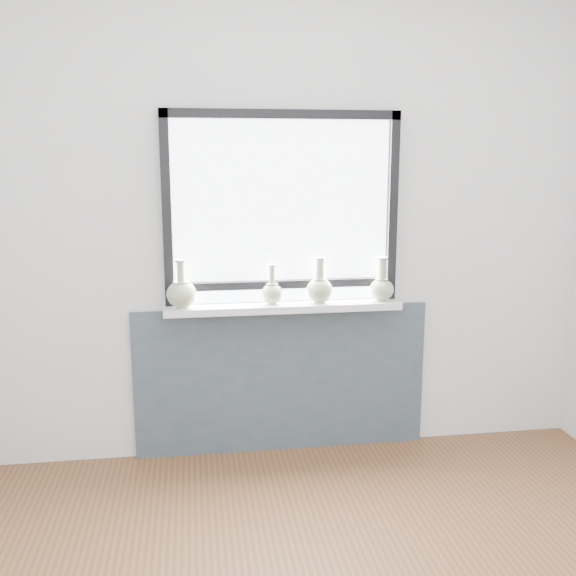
{
  "coord_description": "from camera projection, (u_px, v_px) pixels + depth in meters",
  "views": [
    {
      "loc": [
        -0.5,
        -1.74,
        1.7
      ],
      "look_at": [
        0.0,
        1.55,
        1.02
      ],
      "focal_mm": 40.0,
      "sensor_mm": 36.0,
      "label": 1
    }
  ],
  "objects": [
    {
      "name": "apron_panel",
      "position": [
        282.0,
        379.0,
        3.74
      ],
      "size": [
        1.7,
        0.03,
        0.86
      ],
      "primitive_type": "cube",
      "color": "#424F5A",
      "rests_on": "ground"
    },
    {
      "name": "vase_a",
      "position": [
        182.0,
        293.0,
        3.45
      ],
      "size": [
        0.16,
        0.16,
        0.26
      ],
      "rotation": [
        0.0,
        0.0,
        -0.2
      ],
      "color": "#ACB591",
      "rests_on": "windowsill"
    },
    {
      "name": "windowsill",
      "position": [
        284.0,
        307.0,
        3.58
      ],
      "size": [
        1.32,
        0.18,
        0.04
      ],
      "primitive_type": "cube",
      "color": "white",
      "rests_on": "apron_panel"
    },
    {
      "name": "vase_d",
      "position": [
        382.0,
        287.0,
        3.63
      ],
      "size": [
        0.14,
        0.14,
        0.25
      ],
      "rotation": [
        0.0,
        0.0,
        0.25
      ],
      "color": "#ACB591",
      "rests_on": "windowsill"
    },
    {
      "name": "back_wall",
      "position": [
        281.0,
        230.0,
        3.59
      ],
      "size": [
        3.6,
        0.02,
        2.6
      ],
      "primitive_type": "cube",
      "color": "silver",
      "rests_on": "ground"
    },
    {
      "name": "vase_b",
      "position": [
        272.0,
        292.0,
        3.56
      ],
      "size": [
        0.12,
        0.12,
        0.22
      ],
      "rotation": [
        0.0,
        0.0,
        -0.4
      ],
      "color": "#ACB591",
      "rests_on": "windowsill"
    },
    {
      "name": "vase_c",
      "position": [
        320.0,
        288.0,
        3.58
      ],
      "size": [
        0.15,
        0.15,
        0.26
      ],
      "rotation": [
        0.0,
        0.0,
        -0.17
      ],
      "color": "#ACB591",
      "rests_on": "windowsill"
    },
    {
      "name": "window",
      "position": [
        282.0,
        205.0,
        3.53
      ],
      "size": [
        1.3,
        0.06,
        1.05
      ],
      "color": "black",
      "rests_on": "windowsill"
    }
  ]
}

